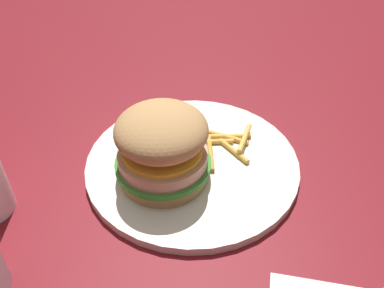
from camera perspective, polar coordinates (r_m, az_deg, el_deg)
ground_plane at (r=0.55m, az=0.70°, el=-3.31°), size 1.60×1.60×0.00m
plate at (r=0.55m, az=0.00°, el=-2.88°), size 0.28×0.28×0.01m
sandwich at (r=0.49m, az=-4.20°, el=-0.34°), size 0.12×0.12×0.10m
fries_pile at (r=0.57m, az=4.71°, el=0.19°), size 0.09×0.10×0.01m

